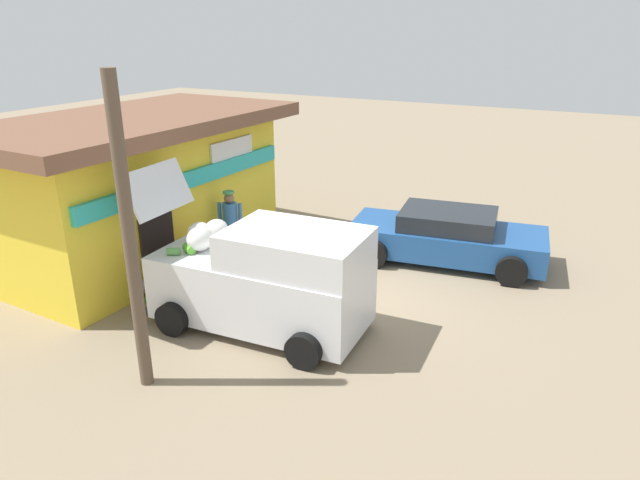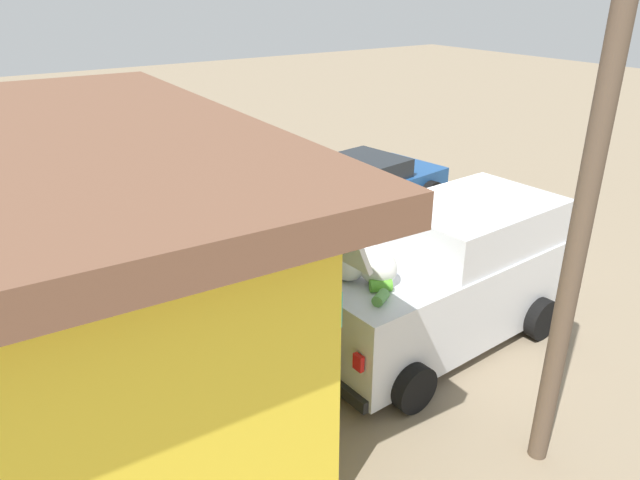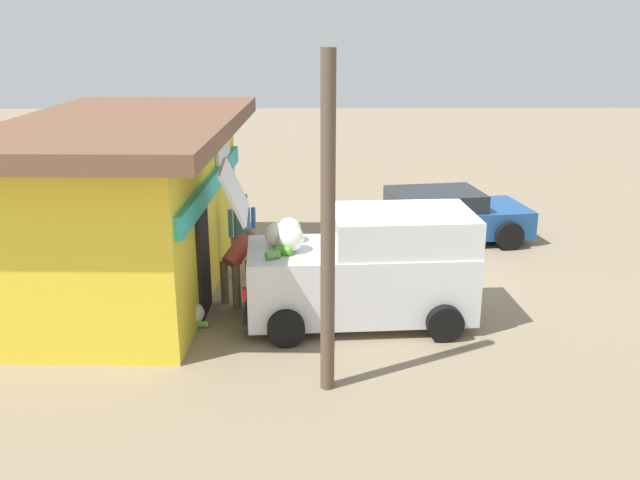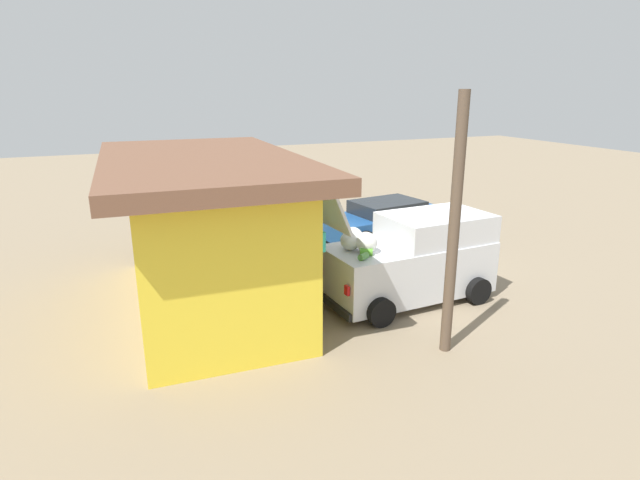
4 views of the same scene
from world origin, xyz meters
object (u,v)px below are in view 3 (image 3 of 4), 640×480
customer_bending (238,259)px  unloaded_banana_pile (185,314)px  vendor_standing (242,231)px  delivery_van (366,267)px  storefront_bar (132,203)px  paint_bucket (291,249)px  parked_sedan (434,216)px

customer_bending → unloaded_banana_pile: size_ratio=1.69×
vendor_standing → customer_bending: (-1.34, -0.04, -0.15)m
delivery_van → vendor_standing: size_ratio=2.48×
customer_bending → unloaded_banana_pile: (-1.02, 0.84, -0.64)m
delivery_van → unloaded_banana_pile: size_ratio=5.29×
unloaded_banana_pile → storefront_bar: bearing=34.9°
storefront_bar → delivery_van: storefront_bar is taller
vendor_standing → paint_bucket: bearing=-37.4°
parked_sedan → customer_bending: customer_bending is taller
parked_sedan → unloaded_banana_pile: size_ratio=5.69×
delivery_van → customer_bending: delivery_van is taller
delivery_van → vendor_standing: (2.17, 2.35, 0.03)m
delivery_van → unloaded_banana_pile: delivery_van is taller
paint_bucket → customer_bending: bearing=160.6°
delivery_van → parked_sedan: size_ratio=0.93×
storefront_bar → delivery_van: 4.73m
delivery_van → vendor_standing: bearing=47.3°
storefront_bar → paint_bucket: (1.83, -2.99, -1.55)m
storefront_bar → vendor_standing: storefront_bar is taller
storefront_bar → unloaded_banana_pile: bearing=-145.1°
paint_bucket → parked_sedan: bearing=-70.2°
parked_sedan → unloaded_banana_pile: (-4.83, 5.16, -0.38)m
unloaded_banana_pile → paint_bucket: size_ratio=1.97×
storefront_bar → delivery_van: bearing=-109.8°
vendor_standing → paint_bucket: vendor_standing is taller
parked_sedan → vendor_standing: bearing=119.6°
parked_sedan → unloaded_banana_pile: bearing=133.1°
storefront_bar → vendor_standing: (0.59, -2.04, -0.75)m
paint_bucket → storefront_bar: bearing=121.5°
storefront_bar → customer_bending: bearing=-110.0°
unloaded_banana_pile → paint_bucket: 4.01m
storefront_bar → vendor_standing: bearing=-74.0°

